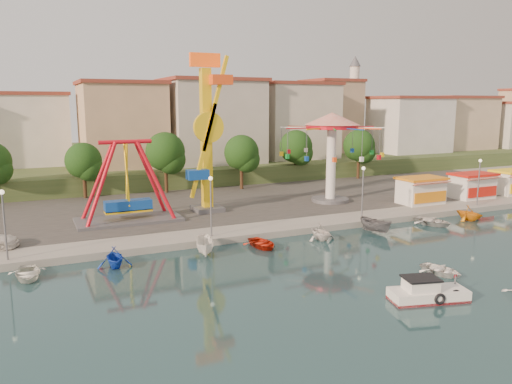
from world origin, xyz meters
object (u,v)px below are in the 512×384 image
rowboat_a (441,270)px  cabin_motorboat (427,294)px  kamikaze_tower (208,137)px  pirate_ship_ride (127,183)px  wave_swinger (332,137)px

rowboat_a → cabin_motorboat: bearing=-154.2°
kamikaze_tower → pirate_ship_ride: bearing=-174.0°
pirate_ship_ride → rowboat_a: (17.58, -23.38, -4.07)m
pirate_ship_ride → cabin_motorboat: size_ratio=1.98×
wave_swinger → kamikaze_tower: bearing=177.0°
pirate_ship_ride → kamikaze_tower: size_ratio=0.61×
wave_swinger → rowboat_a: bearing=-104.2°
cabin_motorboat → wave_swinger: bearing=83.5°
rowboat_a → pirate_ship_ride: bearing=116.5°
cabin_motorboat → rowboat_a: (4.41, 3.23, -0.12)m
kamikaze_tower → wave_swinger: 14.82m
wave_swinger → cabin_motorboat: bearing=-111.2°
wave_swinger → pirate_ship_ride: bearing=-179.6°
cabin_motorboat → rowboat_a: cabin_motorboat is taller
pirate_ship_ride → rowboat_a: size_ratio=3.19×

